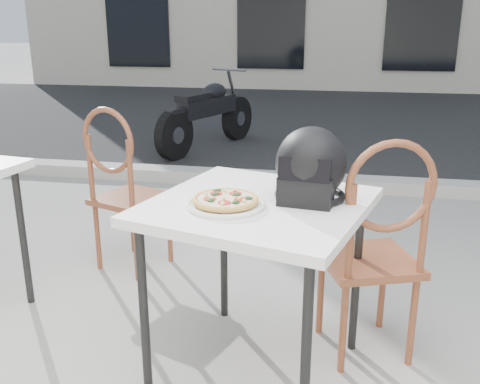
% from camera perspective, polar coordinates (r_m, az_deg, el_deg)
% --- Properties ---
extents(ground, '(80.00, 80.00, 0.00)m').
position_cam_1_polar(ground, '(2.55, 7.55, -19.53)').
color(ground, gray).
rests_on(ground, ground).
extents(street_asphalt, '(30.00, 8.00, 0.00)m').
position_cam_1_polar(street_asphalt, '(9.16, 10.41, 7.64)').
color(street_asphalt, black).
rests_on(street_asphalt, ground).
extents(curb, '(30.00, 0.25, 0.12)m').
position_cam_1_polar(curb, '(5.25, 9.70, 1.01)').
color(curb, '#9D9A93').
rests_on(curb, ground).
extents(cafe_table_main, '(1.06, 1.06, 0.82)m').
position_cam_1_polar(cafe_table_main, '(2.27, 1.92, -2.76)').
color(cafe_table_main, white).
rests_on(cafe_table_main, ground).
extents(plate, '(0.38, 0.38, 0.02)m').
position_cam_1_polar(plate, '(2.17, -1.55, -1.32)').
color(plate, white).
rests_on(plate, cafe_table_main).
extents(pizza, '(0.35, 0.35, 0.03)m').
position_cam_1_polar(pizza, '(2.17, -1.55, -0.79)').
color(pizza, '#DCAB50').
rests_on(pizza, plate).
extents(helmet, '(0.34, 0.35, 0.31)m').
position_cam_1_polar(helmet, '(2.25, 7.52, 2.56)').
color(helmet, black).
rests_on(helmet, cafe_table_main).
extents(cafe_chair_main, '(0.53, 0.53, 1.08)m').
position_cam_1_polar(cafe_chair_main, '(2.48, 14.38, -4.99)').
color(cafe_chair_main, brown).
rests_on(cafe_chair_main, ground).
extents(cafe_chair_side, '(0.53, 0.53, 1.07)m').
position_cam_1_polar(cafe_chair_side, '(3.39, -12.45, 1.12)').
color(cafe_chair_side, brown).
rests_on(cafe_chair_side, ground).
extents(motorcycle, '(0.82, 1.87, 0.97)m').
position_cam_1_polar(motorcycle, '(6.80, -3.40, 8.17)').
color(motorcycle, black).
rests_on(motorcycle, street_asphalt).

